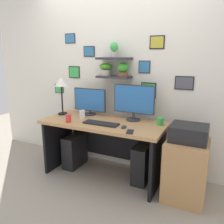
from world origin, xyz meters
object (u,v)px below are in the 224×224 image
cell_phone (130,132)px  printer (189,133)px  desk_lamp (61,85)px  pen_cup (68,118)px  computer_mouse (124,127)px  drawer_cabinet (186,169)px  keyboard (101,123)px  monitor_right (134,101)px  water_cup (82,114)px  computer_tower_right (143,163)px  monitor_left (90,101)px  coffee_mug (160,121)px  computer_tower_left (75,151)px  desk (105,136)px

cell_phone → printer: bearing=5.8°
desk_lamp → pen_cup: desk_lamp is taller
computer_mouse → drawer_cabinet: size_ratio=0.13×
keyboard → computer_mouse: (0.31, -0.02, 0.01)m
monitor_right → drawer_cabinet: monitor_right is taller
water_cup → computer_tower_right: (0.82, 0.10, -0.57)m
monitor_left → coffee_mug: monitor_left is taller
monitor_left → computer_tower_right: size_ratio=1.02×
computer_tower_right → monitor_right: bearing=147.4°
monitor_left → coffee_mug: 1.03m
monitor_left → water_cup: size_ratio=4.42×
computer_tower_left → drawer_cabinet: bearing=-3.8°
keyboard → drawer_cabinet: 1.10m
monitor_right → desk_lamp: (-1.00, -0.16, 0.17)m
desk_lamp → drawer_cabinet: bearing=-3.0°
computer_tower_right → coffee_mug: bearing=15.2°
printer → coffee_mug: bearing=152.9°
keyboard → computer_tower_left: keyboard is taller
drawer_cabinet → computer_tower_right: (-0.54, 0.13, -0.10)m
computer_mouse → printer: 0.71m
printer → computer_tower_left: 1.64m
keyboard → printer: size_ratio=1.16×
monitor_left → drawer_cabinet: bearing=-10.1°
computer_mouse → computer_tower_right: computer_mouse is taller
water_cup → coffee_mug: bearing=8.4°
water_cup → drawer_cabinet: 1.44m
cell_phone → monitor_right: bearing=91.0°
desk → computer_mouse: bearing=-29.7°
desk_lamp → drawer_cabinet: size_ratio=0.77×
cell_phone → coffee_mug: 0.47m
desk_lamp → printer: desk_lamp is taller
cell_phone → monitor_left: bearing=134.2°
monitor_left → monitor_right: bearing=0.0°
monitor_left → water_cup: 0.25m
coffee_mug → computer_tower_left: bearing=-176.2°
pen_cup → monitor_right: bearing=32.0°
desk_lamp → computer_tower_right: (1.18, 0.04, -0.93)m
coffee_mug → drawer_cabinet: size_ratio=0.13×
desk → computer_tower_left: size_ratio=3.43×
desk_lamp → monitor_right: bearing=8.8°
desk → computer_tower_left: (-0.50, 0.02, -0.31)m
keyboard → computer_tower_left: bearing=159.8°
keyboard → computer_tower_left: (-0.54, 0.20, -0.53)m
monitor_left → pen_cup: monitor_left is taller
drawer_cabinet → water_cup: bearing=178.6°
desk_lamp → drawer_cabinet: (1.72, -0.09, -0.83)m
keyboard → cell_phone: (0.42, -0.13, -0.01)m
cell_phone → coffee_mug: size_ratio=1.56×
keyboard → coffee_mug: bearing=23.2°
monitor_right → coffee_mug: size_ratio=5.95×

